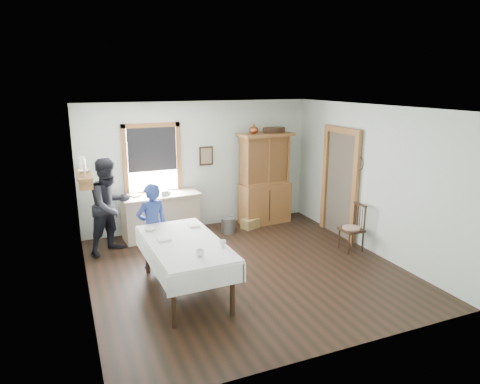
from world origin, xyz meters
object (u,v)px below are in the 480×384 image
at_px(spindle_chair, 352,227).
at_px(china_hutch, 265,179).
at_px(work_counter, 161,216).
at_px(figure_dark, 110,209).
at_px(dining_table, 185,267).
at_px(pail, 228,225).
at_px(wicker_basket, 250,223).
at_px(woman_blue, 152,229).

bearing_deg(spindle_chair, china_hutch, 108.58).
bearing_deg(work_counter, figure_dark, -162.25).
relative_size(dining_table, pail, 6.35).
xyz_separation_m(work_counter, pail, (1.35, -0.29, -0.29)).
height_order(china_hutch, wicker_basket, china_hutch).
xyz_separation_m(spindle_chair, pail, (-1.77, 1.80, -0.29)).
bearing_deg(figure_dark, china_hutch, -25.23).
relative_size(pail, figure_dark, 0.19).
distance_m(dining_table, pail, 2.69).
distance_m(pail, figure_dark, 2.46).
bearing_deg(dining_table, spindle_chair, 6.80).
bearing_deg(woman_blue, china_hutch, -164.73).
height_order(china_hutch, figure_dark, china_hutch).
xyz_separation_m(woman_blue, figure_dark, (-0.56, 1.00, 0.14)).
bearing_deg(china_hutch, spindle_chair, -74.60).
relative_size(china_hutch, figure_dark, 1.23).
height_order(spindle_chair, pail, spindle_chair).
height_order(pail, figure_dark, figure_dark).
bearing_deg(pail, figure_dark, -176.85).
distance_m(work_counter, china_hutch, 2.41).
bearing_deg(spindle_chair, figure_dark, 156.54).
xyz_separation_m(pail, wicker_basket, (0.53, 0.07, -0.06)).
relative_size(dining_table, woman_blue, 1.49).
height_order(dining_table, spindle_chair, spindle_chair).
distance_m(china_hutch, dining_table, 3.62).
relative_size(work_counter, woman_blue, 1.14).
distance_m(work_counter, dining_table, 2.49).
bearing_deg(china_hutch, work_counter, 176.11).
bearing_deg(wicker_basket, woman_blue, -152.85).
height_order(china_hutch, woman_blue, china_hutch).
bearing_deg(dining_table, china_hutch, 44.76).
xyz_separation_m(china_hutch, woman_blue, (-2.80, -1.44, -0.32)).
bearing_deg(pail, work_counter, 167.89).
relative_size(spindle_chair, pail, 2.83).
xyz_separation_m(work_counter, china_hutch, (2.34, 0.03, 0.56)).
relative_size(pail, wicker_basket, 0.90).
relative_size(china_hutch, pail, 6.30).
bearing_deg(work_counter, pail, -16.70).
bearing_deg(woman_blue, wicker_basket, -164.89).
bearing_deg(woman_blue, spindle_chair, 157.23).
bearing_deg(dining_table, woman_blue, 103.70).
distance_m(work_counter, figure_dark, 1.16).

